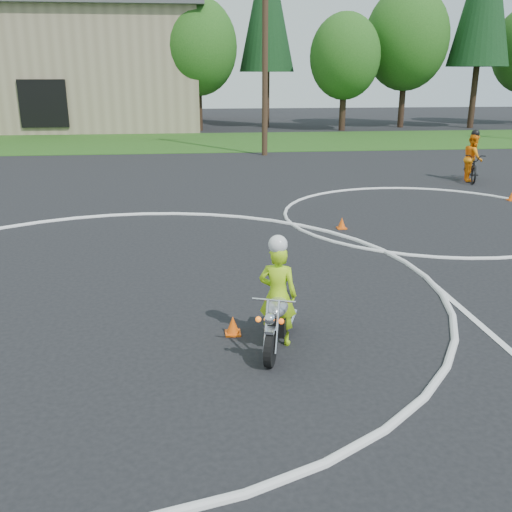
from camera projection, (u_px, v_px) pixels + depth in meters
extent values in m
plane|color=black|center=(94.00, 368.00, 7.87)|extent=(120.00, 120.00, 0.00)
cube|color=#1E4714|center=(167.00, 142.00, 33.41)|extent=(120.00, 10.00, 0.02)
torus|color=silver|center=(119.00, 290.00, 10.71)|extent=(12.12, 12.12, 0.12)
torus|color=silver|center=(425.00, 215.00, 16.27)|extent=(8.10, 8.10, 0.10)
cylinder|color=black|center=(270.00, 348.00, 7.88)|extent=(0.27, 0.53, 0.52)
cylinder|color=black|center=(285.00, 314.00, 9.01)|extent=(0.27, 0.53, 0.52)
cube|color=black|center=(279.00, 323.00, 8.46)|extent=(0.39, 0.53, 0.26)
ellipsoid|color=#B2B1B6|center=(277.00, 307.00, 8.19)|extent=(0.48, 0.63, 0.24)
cube|color=black|center=(282.00, 298.00, 8.61)|extent=(0.38, 0.57, 0.09)
cylinder|color=silver|center=(266.00, 326.00, 7.86)|extent=(0.14, 0.31, 0.70)
cylinder|color=white|center=(277.00, 327.00, 7.83)|extent=(0.14, 0.31, 0.70)
cube|color=silver|center=(270.00, 330.00, 7.77)|extent=(0.18, 0.22, 0.04)
cylinder|color=white|center=(274.00, 300.00, 7.89)|extent=(0.59, 0.23, 0.03)
sphere|color=silver|center=(270.00, 319.00, 7.65)|extent=(0.16, 0.16, 0.16)
sphere|color=#FF660C|center=(258.00, 319.00, 7.70)|extent=(0.08, 0.08, 0.08)
sphere|color=#E64E0B|center=(281.00, 321.00, 7.64)|extent=(0.08, 0.08, 0.08)
cylinder|color=white|center=(292.00, 320.00, 8.78)|extent=(0.29, 0.68, 0.07)
imported|color=#A8E017|center=(278.00, 295.00, 8.38)|extent=(0.65, 0.53, 1.54)
sphere|color=silver|center=(278.00, 244.00, 8.10)|extent=(0.28, 0.28, 0.28)
imported|color=black|center=(472.00, 167.00, 21.34)|extent=(1.23, 2.11, 1.05)
imported|color=orange|center=(473.00, 158.00, 21.23)|extent=(0.87, 1.00, 1.74)
sphere|color=black|center=(476.00, 133.00, 20.96)|extent=(0.30, 0.30, 0.30)
cone|color=#F3560C|center=(512.00, 196.00, 18.18)|extent=(0.22, 0.22, 0.30)
cube|color=#F3560C|center=(511.00, 200.00, 18.22)|extent=(0.24, 0.24, 0.03)
cone|color=#F3560C|center=(233.00, 325.00, 8.86)|extent=(0.22, 0.22, 0.30)
cube|color=#F3560C|center=(233.00, 333.00, 8.90)|extent=(0.24, 0.24, 0.03)
cone|color=#F3560C|center=(342.00, 223.00, 14.88)|extent=(0.22, 0.22, 0.30)
cube|color=#F3560C|center=(342.00, 228.00, 14.92)|extent=(0.24, 0.24, 0.03)
cube|color=black|center=(43.00, 104.00, 36.61)|extent=(3.00, 0.16, 3.00)
cylinder|color=#382619|center=(199.00, 107.00, 39.75)|extent=(0.44, 0.44, 3.24)
ellipsoid|color=#1E5116|center=(197.00, 47.00, 38.54)|extent=(5.40, 5.40, 6.48)
cylinder|color=#382619|center=(266.00, 100.00, 42.05)|extent=(0.44, 0.44, 3.96)
cone|color=black|center=(267.00, 2.00, 40.01)|extent=(3.96, 3.96, 9.35)
cylinder|color=#382619|center=(343.00, 110.00, 39.90)|extent=(0.44, 0.44, 2.88)
ellipsoid|color=#1E5116|center=(345.00, 56.00, 38.82)|extent=(4.80, 4.80, 5.76)
cylinder|color=#382619|center=(402.00, 102.00, 42.20)|extent=(0.44, 0.44, 3.60)
ellipsoid|color=#1E5116|center=(407.00, 39.00, 40.85)|extent=(6.00, 6.00, 7.20)
cylinder|color=#382619|center=(473.00, 98.00, 41.67)|extent=(0.44, 0.44, 4.32)
cylinder|color=#382619|center=(142.00, 109.00, 40.34)|extent=(0.44, 0.44, 2.88)
ellipsoid|color=#1E5116|center=(139.00, 57.00, 39.26)|extent=(4.80, 4.80, 5.76)
cylinder|color=#473321|center=(265.00, 48.00, 26.73)|extent=(0.28, 0.28, 10.00)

